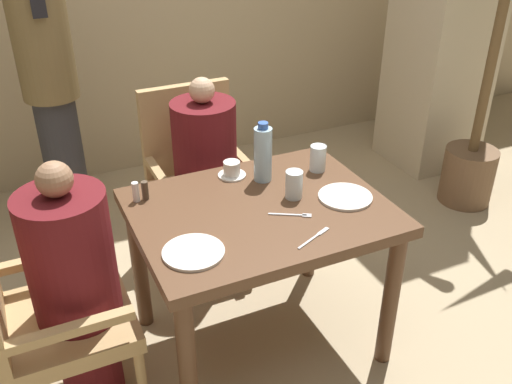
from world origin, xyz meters
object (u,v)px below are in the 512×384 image
object	(u,v)px
water_bottle	(263,154)
diner_in_far_chair	(206,176)
glass_tall_mid	(294,185)
diner_in_left_chair	(76,289)
chair_left_side	(39,310)
plate_main_right	(345,197)
potted_palm	(485,93)
plate_main_left	(193,252)
teacup_with_saucer	(232,170)
standing_host	(48,76)
chair_far_side	(197,171)
glass_tall_near	(318,158)

from	to	relation	value
water_bottle	diner_in_far_chair	bearing A→B (deg)	104.27
glass_tall_mid	diner_in_left_chair	bearing A→B (deg)	-179.14
chair_left_side	plate_main_right	world-z (taller)	chair_left_side
diner_in_far_chair	water_bottle	distance (m)	0.54
diner_in_left_chair	potted_palm	world-z (taller)	potted_palm
plate_main_left	teacup_with_saucer	size ratio (longest dim) A/B	1.80
chair_left_side	diner_in_far_chair	xyz separation A→B (m)	(0.90, 0.65, 0.04)
standing_host	potted_palm	world-z (taller)	potted_palm
chair_left_side	chair_far_side	bearing A→B (deg)	41.22
diner_in_far_chair	water_bottle	bearing A→B (deg)	-75.73
water_bottle	glass_tall_mid	bearing A→B (deg)	-75.61
diner_in_left_chair	chair_far_side	size ratio (longest dim) A/B	1.15
diner_in_left_chair	water_bottle	bearing A→B (deg)	13.49
potted_palm	chair_left_side	bearing A→B (deg)	-167.53
plate_main_left	teacup_with_saucer	distance (m)	0.60
chair_left_side	glass_tall_near	bearing A→B (deg)	8.19
diner_in_left_chair	chair_far_side	world-z (taller)	diner_in_left_chair
diner_in_far_chair	diner_in_left_chair	bearing A→B (deg)	-139.55
chair_left_side	diner_in_far_chair	size ratio (longest dim) A/B	0.88
chair_far_side	plate_main_left	bearing A→B (deg)	-109.87
diner_in_far_chair	plate_main_left	xyz separation A→B (m)	(-0.35, -0.84, 0.18)
plate_main_left	diner_in_far_chair	bearing A→B (deg)	67.05
diner_in_left_chair	standing_host	bearing A→B (deg)	83.94
glass_tall_mid	potted_palm	bearing A→B (deg)	19.72
plate_main_right	glass_tall_near	size ratio (longest dim) A/B	1.87
diner_in_left_chair	teacup_with_saucer	xyz separation A→B (m)	(0.76, 0.30, 0.19)
standing_host	potted_palm	xyz separation A→B (m)	(2.39, -0.78, -0.21)
glass_tall_mid	chair_left_side	bearing A→B (deg)	-179.26
potted_palm	glass_tall_mid	xyz separation A→B (m)	(-1.61, -0.58, 0.04)
diner_in_far_chair	chair_far_side	bearing A→B (deg)	90.00
diner_in_left_chair	water_bottle	size ratio (longest dim) A/B	4.02
potted_palm	plate_main_left	xyz separation A→B (m)	(-2.13, -0.78, -0.01)
diner_in_left_chair	plate_main_right	xyz separation A→B (m)	(1.11, -0.08, 0.17)
diner_in_left_chair	glass_tall_near	world-z (taller)	diner_in_left_chair
plate_main_left	diner_in_left_chair	bearing A→B (deg)	155.02
water_bottle	chair_far_side	bearing A→B (deg)	100.84
standing_host	teacup_with_saucer	bearing A→B (deg)	-60.16
potted_palm	teacup_with_saucer	size ratio (longest dim) A/B	15.63
diner_in_left_chair	glass_tall_mid	bearing A→B (deg)	0.86
plate_main_left	glass_tall_near	xyz separation A→B (m)	(0.73, 0.37, 0.05)
teacup_with_saucer	water_bottle	distance (m)	0.17
chair_far_side	water_bottle	size ratio (longest dim) A/B	3.50
chair_left_side	water_bottle	size ratio (longest dim) A/B	3.50
plate_main_left	water_bottle	bearing A→B (deg)	40.51
glass_tall_near	chair_far_side	bearing A→B (deg)	121.76
potted_palm	glass_tall_near	size ratio (longest dim) A/B	16.28
teacup_with_saucer	chair_far_side	bearing A→B (deg)	90.32
diner_in_left_chair	standing_host	distance (m)	1.43
potted_palm	glass_tall_near	xyz separation A→B (m)	(-1.40, -0.41, 0.04)
potted_palm	glass_tall_mid	bearing A→B (deg)	-160.28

